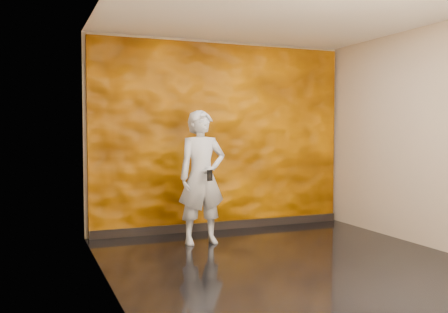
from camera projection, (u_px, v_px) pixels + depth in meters
room at (286, 137)px, 5.60m from camera, size 4.02×4.02×2.81m
feature_wall at (222, 137)px, 7.42m from camera, size 3.90×0.06×2.75m
baseboard at (223, 225)px, 7.45m from camera, size 3.90×0.04×0.12m
man at (202, 177)px, 6.49m from camera, size 0.64×0.43×1.74m
phone at (210, 175)px, 6.25m from camera, size 0.08×0.03×0.14m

